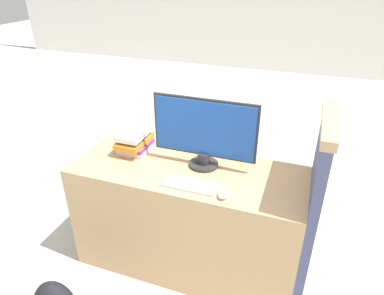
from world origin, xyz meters
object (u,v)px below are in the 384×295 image
(keyboard, at_px, (190,185))
(book_stack, at_px, (135,141))
(mouse, at_px, (224,193))
(monitor, at_px, (204,132))

(keyboard, bearing_deg, book_stack, 151.46)
(keyboard, distance_m, book_stack, 0.56)
(keyboard, distance_m, mouse, 0.21)
(keyboard, xyz_separation_m, book_stack, (-0.49, 0.27, 0.07))
(monitor, height_order, book_stack, monitor)
(keyboard, relative_size, book_stack, 1.12)
(keyboard, xyz_separation_m, mouse, (0.21, -0.03, 0.01))
(book_stack, bearing_deg, monitor, -3.17)
(mouse, bearing_deg, keyboard, 172.05)
(monitor, bearing_deg, mouse, -52.93)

